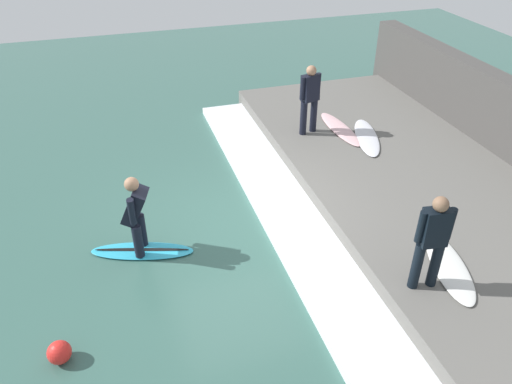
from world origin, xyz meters
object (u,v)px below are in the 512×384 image
surfboard_riding (142,251)px  surfer_riding (136,212)px  surfboard_waiting_near (450,267)px  surfer_waiting_far (310,96)px  surfboard_waiting_far (340,129)px  surfer_waiting_near (432,238)px  marker_buoy (59,352)px  surfboard_spare (367,137)px

surfboard_riding → surfer_riding: bearing=7.1°
surfboard_waiting_near → surfer_waiting_far: bearing=93.5°
surfboard_waiting_near → surfer_waiting_far: (-0.31, 5.15, 0.89)m
surfboard_waiting_near → surfer_riding: bearing=152.7°
surfboard_waiting_far → surfer_riding: bearing=-152.0°
surfboard_riding → surfer_waiting_near: size_ratio=1.18×
surfer_riding → surfboard_riding: bearing=-172.9°
surfer_waiting_near → surfer_riding: bearing=147.2°
surfboard_waiting_far → marker_buoy: size_ratio=5.84×
surfer_waiting_near → marker_buoy: size_ratio=4.83×
surfer_waiting_near → surfboard_spare: surfer_waiting_near is taller
surfboard_riding → surfer_riding: surfer_riding is taller
surfboard_riding → surfboard_spare: (5.46, 2.09, 0.42)m
surfer_riding → surfboard_spare: (5.46, 2.09, -0.43)m
surfboard_riding → surfboard_waiting_near: (4.57, -2.36, 0.42)m
surfer_riding → surfer_waiting_near: size_ratio=0.93×
surfer_waiting_far → marker_buoy: bearing=-139.3°
surfboard_riding → surfboard_waiting_near: bearing=-27.3°
surfer_riding → marker_buoy: size_ratio=4.50×
surfer_waiting_near → surfer_waiting_far: surfer_waiting_far is taller
surfer_riding → surfer_waiting_far: bearing=33.2°
surfer_waiting_near → surfer_waiting_far: bearing=86.6°
surfboard_riding → surfer_waiting_near: 4.87m
surfboard_waiting_far → surfer_waiting_far: bearing=172.5°
surfboard_waiting_far → surfboard_waiting_near: bearing=-95.5°
surfer_riding → surfboard_waiting_far: 5.74m
surfer_waiting_far → surfboard_waiting_far: (0.80, -0.11, -0.89)m
surfer_riding → surfer_waiting_near: surfer_waiting_near is taller
surfboard_waiting_far → marker_buoy: 7.94m
surfer_waiting_near → surfboard_waiting_far: size_ratio=0.83×
surfer_riding → marker_buoy: 2.52m
surfboard_riding → marker_buoy: marker_buoy is taller
surfboard_riding → marker_buoy: (-1.33, -2.01, 0.13)m
surfboard_waiting_near → surfboard_waiting_far: same height
surfboard_riding → surfer_waiting_near: bearing=-32.8°
surfer_riding → surfer_waiting_near: (3.95, -2.54, 0.44)m
surfboard_waiting_far → surfboard_spare: (0.40, -0.59, 0.00)m
surfboard_riding → surfer_riding: size_ratio=1.26×
surfboard_spare → surfboard_waiting_near: bearing=-101.3°
surfer_waiting_far → surfboard_waiting_far: 1.20m
surfboard_spare → surfer_riding: bearing=-159.0°
surfboard_riding → surfboard_waiting_far: 5.74m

